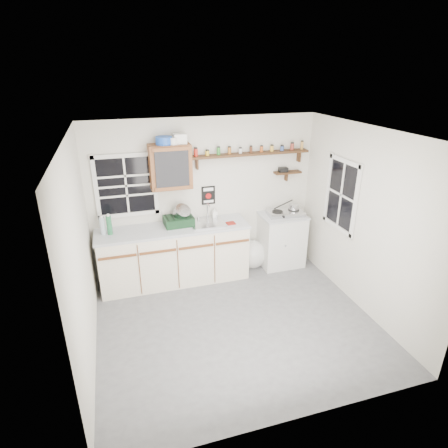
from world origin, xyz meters
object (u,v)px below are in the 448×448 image
object	(u,v)px
spice_shelf	(251,153)
hotplate	(285,213)
dish_rack	(180,218)
upper_cabinet	(170,167)
main_cabinet	(175,254)
right_cabinet	(281,240)

from	to	relation	value
spice_shelf	hotplate	distance (m)	1.15
dish_rack	upper_cabinet	bearing A→B (deg)	140.95
main_cabinet	dish_rack	bearing A→B (deg)	33.48
dish_rack	hotplate	distance (m)	1.75
right_cabinet	dish_rack	distance (m)	1.81
spice_shelf	main_cabinet	bearing A→B (deg)	-170.73
upper_cabinet	dish_rack	bearing A→B (deg)	-36.34
right_cabinet	main_cabinet	bearing A→B (deg)	-179.21
main_cabinet	dish_rack	world-z (taller)	dish_rack
main_cabinet	upper_cabinet	world-z (taller)	upper_cabinet
spice_shelf	dish_rack	distance (m)	1.49
dish_rack	right_cabinet	bearing A→B (deg)	-4.55
main_cabinet	dish_rack	xyz separation A→B (m)	(0.12, 0.08, 0.56)
dish_rack	hotplate	size ratio (longest dim) A/B	0.74
main_cabinet	spice_shelf	bearing A→B (deg)	9.27
main_cabinet	upper_cabinet	bearing A→B (deg)	76.32
main_cabinet	spice_shelf	distance (m)	1.98
main_cabinet	right_cabinet	world-z (taller)	main_cabinet
main_cabinet	upper_cabinet	distance (m)	1.37
right_cabinet	spice_shelf	world-z (taller)	spice_shelf
right_cabinet	upper_cabinet	xyz separation A→B (m)	(-1.80, 0.12, 1.37)
main_cabinet	hotplate	world-z (taller)	hotplate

